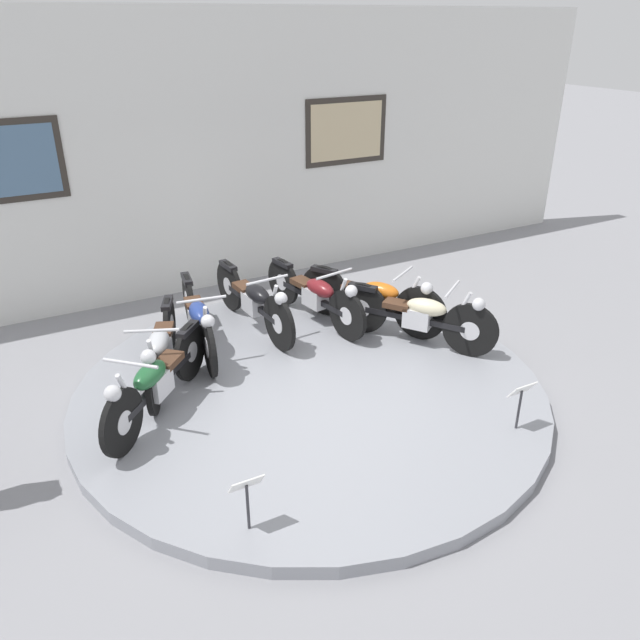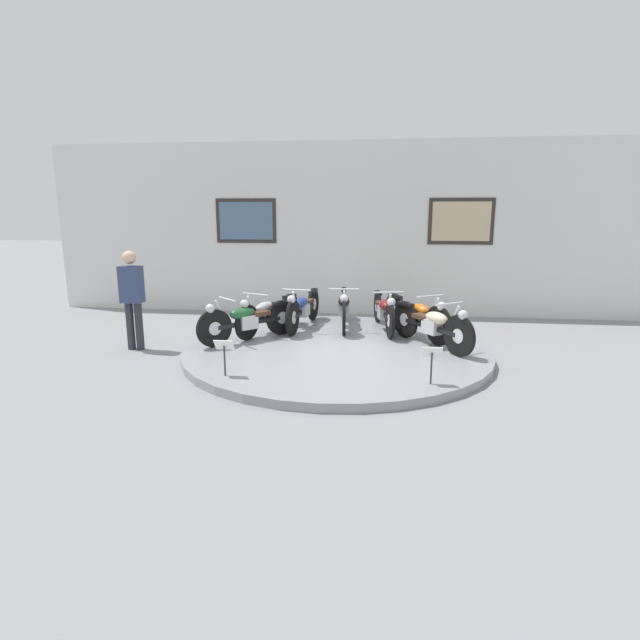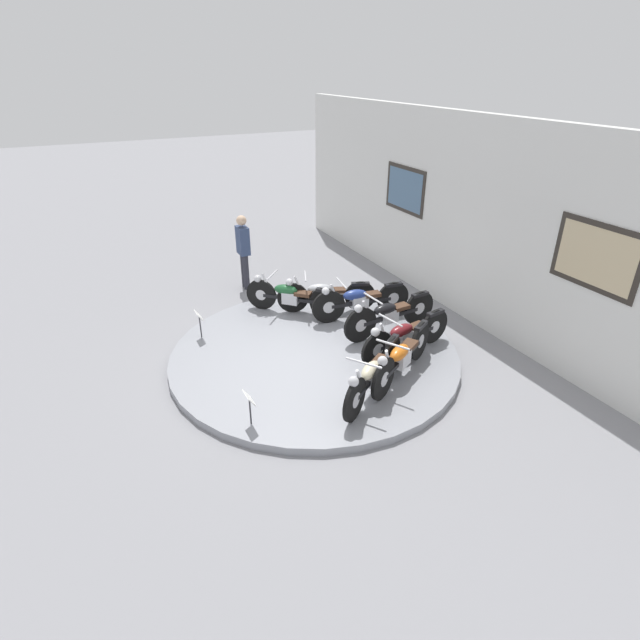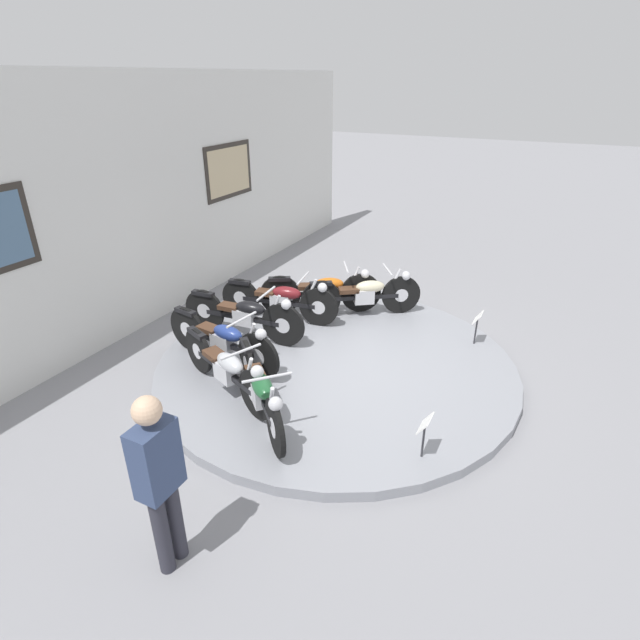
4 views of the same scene
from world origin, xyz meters
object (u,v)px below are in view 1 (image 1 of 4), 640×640
(motorcycle_black, at_px, (254,300))
(motorcycle_maroon, at_px, (315,294))
(motorcycle_green, at_px, (156,380))
(info_placard_front_centre, at_px, (521,396))
(motorcycle_cream, at_px, (418,314))
(motorcycle_orange, at_px, (373,297))
(info_placard_front_left, at_px, (247,491))
(motorcycle_blue, at_px, (198,318))
(motorcycle_silver, at_px, (161,348))

(motorcycle_black, distance_m, motorcycle_maroon, 0.79)
(motorcycle_green, distance_m, info_placard_front_centre, 3.49)
(motorcycle_cream, bearing_deg, motorcycle_orange, 108.01)
(info_placard_front_left, xyz_separation_m, info_placard_front_centre, (2.76, 0.00, 0.00))
(motorcycle_cream, height_order, info_placard_front_left, motorcycle_cream)
(motorcycle_black, distance_m, info_placard_front_centre, 3.45)
(motorcycle_green, relative_size, motorcycle_blue, 0.74)
(motorcycle_green, height_order, motorcycle_cream, motorcycle_cream)
(motorcycle_green, bearing_deg, motorcycle_black, 39.45)
(motorcycle_blue, height_order, motorcycle_cream, motorcycle_blue)
(motorcycle_cream, bearing_deg, motorcycle_black, 140.26)
(motorcycle_orange, bearing_deg, info_placard_front_centre, -89.24)
(motorcycle_silver, height_order, motorcycle_black, motorcycle_black)
(motorcycle_maroon, xyz_separation_m, motorcycle_orange, (0.57, -0.47, 0.01))
(motorcycle_green, height_order, info_placard_front_left, motorcycle_green)
(info_placard_front_left, height_order, info_placard_front_centre, same)
(motorcycle_orange, xyz_separation_m, info_placard_front_left, (-2.73, -2.51, -0.03))
(motorcycle_silver, height_order, motorcycle_orange, motorcycle_orange)
(motorcycle_maroon, distance_m, motorcycle_orange, 0.74)
(motorcycle_cream, bearing_deg, motorcycle_silver, 167.49)
(motorcycle_black, height_order, motorcycle_maroon, motorcycle_black)
(motorcycle_blue, height_order, motorcycle_black, motorcycle_black)
(motorcycle_maroon, height_order, motorcycle_cream, motorcycle_cream)
(motorcycle_blue, bearing_deg, motorcycle_maroon, -0.05)
(motorcycle_green, bearing_deg, info_placard_front_left, -84.39)
(info_placard_front_left, bearing_deg, motorcycle_maroon, 54.18)
(motorcycle_silver, height_order, info_placard_front_centre, motorcycle_silver)
(motorcycle_blue, relative_size, motorcycle_cream, 1.19)
(motorcycle_maroon, bearing_deg, info_placard_front_centre, -78.48)
(motorcycle_black, bearing_deg, motorcycle_orange, -25.58)
(motorcycle_black, relative_size, motorcycle_maroon, 1.03)
(info_placard_front_centre, bearing_deg, motorcycle_blue, 125.79)
(motorcycle_green, bearing_deg, motorcycle_orange, 12.52)
(motorcycle_green, bearing_deg, motorcycle_maroon, 25.49)
(motorcycle_green, xyz_separation_m, motorcycle_cream, (3.12, -0.00, 0.01))
(motorcycle_silver, distance_m, motorcycle_orange, 2.69)
(motorcycle_maroon, relative_size, motorcycle_cream, 1.17)
(motorcycle_silver, xyz_separation_m, motorcycle_cream, (2.90, -0.64, 0.01))
(motorcycle_orange, relative_size, info_placard_front_left, 3.45)
(motorcycle_orange, height_order, info_placard_front_left, motorcycle_orange)
(motorcycle_maroon, height_order, info_placard_front_left, motorcycle_maroon)
(motorcycle_black, height_order, motorcycle_orange, motorcycle_orange)
(motorcycle_silver, height_order, motorcycle_maroon, motorcycle_maroon)
(motorcycle_green, xyz_separation_m, motorcycle_black, (1.57, 1.29, 0.02))
(motorcycle_silver, bearing_deg, info_placard_front_centre, -42.66)
(info_placard_front_centre, bearing_deg, motorcycle_black, 113.56)
(info_placard_front_centre, bearing_deg, motorcycle_silver, 137.34)
(motorcycle_green, bearing_deg, info_placard_front_centre, -32.41)
(motorcycle_silver, distance_m, info_placard_front_left, 2.51)
(motorcycle_cream, bearing_deg, info_placard_front_left, -147.59)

